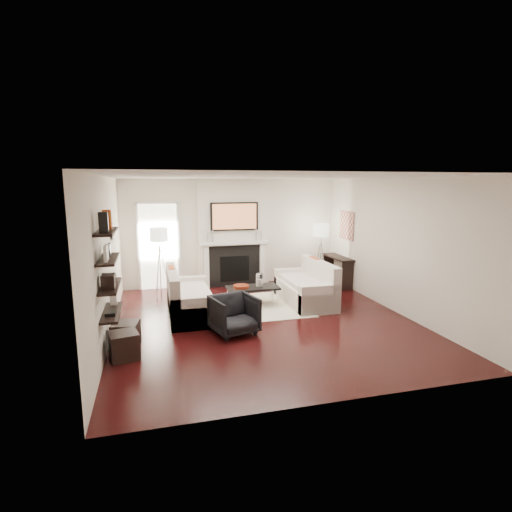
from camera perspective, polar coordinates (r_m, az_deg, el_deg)
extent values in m
plane|color=black|center=(7.71, 1.14, -9.21)|extent=(6.00, 6.00, 0.00)
plane|color=white|center=(7.27, 1.22, 11.28)|extent=(6.00, 6.00, 0.00)
plane|color=silver|center=(10.26, -3.40, 3.39)|extent=(5.50, 0.00, 5.50)
plane|color=silver|center=(4.63, 11.42, -5.20)|extent=(5.50, 0.00, 5.50)
plane|color=silver|center=(7.14, -20.57, -0.23)|extent=(0.00, 6.00, 6.00)
plane|color=silver|center=(8.54, 19.24, 1.46)|extent=(0.00, 6.00, 6.00)
cube|color=silver|center=(10.14, -3.26, 3.31)|extent=(1.80, 0.25, 2.70)
cube|color=black|center=(10.14, -3.07, -1.43)|extent=(1.30, 0.02, 1.04)
cube|color=black|center=(10.15, -3.06, -1.83)|extent=(0.75, 0.02, 0.65)
cube|color=white|center=(9.99, -7.08, -1.50)|extent=(0.12, 0.08, 1.10)
cube|color=white|center=(10.28, 0.90, -1.10)|extent=(0.12, 0.08, 1.10)
cube|color=white|center=(9.99, -3.04, 1.88)|extent=(1.70, 0.18, 0.07)
cube|color=black|center=(9.94, -3.11, 5.67)|extent=(1.20, 0.06, 0.70)
cube|color=#BF723F|center=(9.91, -3.07, 5.65)|extent=(1.10, 0.00, 0.62)
cylinder|color=silver|center=(9.88, -6.19, 2.83)|extent=(0.04, 0.04, 0.30)
cylinder|color=silver|center=(9.87, -6.93, 2.63)|extent=(0.04, 0.04, 0.24)
cylinder|color=silver|center=(10.10, 0.00, 3.05)|extent=(0.04, 0.04, 0.30)
cylinder|color=silver|center=(10.14, 0.71, 2.90)|extent=(0.04, 0.04, 0.24)
cube|color=white|center=(10.09, -13.72, 1.28)|extent=(0.90, 0.02, 2.10)
cube|color=white|center=(10.08, -16.45, 1.14)|extent=(0.06, 0.06, 2.16)
cube|color=white|center=(10.09, -10.99, 1.39)|extent=(0.06, 0.06, 2.16)
cube|color=white|center=(9.97, -13.98, 7.41)|extent=(1.02, 0.06, 0.06)
cube|color=beige|center=(8.50, -1.88, -7.31)|extent=(2.60, 2.00, 0.01)
cube|color=beige|center=(8.05, -9.31, -6.94)|extent=(0.85, 1.80, 0.42)
cube|color=beige|center=(7.94, -11.79, -4.88)|extent=(0.18, 1.80, 0.80)
cube|color=beige|center=(7.25, -8.71, -8.10)|extent=(0.85, 0.18, 0.60)
cube|color=beige|center=(8.80, -9.84, -4.86)|extent=(0.85, 0.18, 0.60)
cube|color=beige|center=(7.98, -9.01, -5.13)|extent=(0.63, 1.44, 0.10)
cube|color=#B24715|center=(8.18, -11.96, -2.97)|extent=(0.10, 0.42, 0.42)
cube|color=black|center=(7.60, -11.72, -4.05)|extent=(0.10, 0.40, 0.40)
cube|color=beige|center=(8.83, 6.96, -5.32)|extent=(0.85, 1.80, 0.42)
cube|color=beige|center=(8.88, 9.01, -3.18)|extent=(0.18, 1.80, 0.80)
cube|color=beige|center=(8.09, 9.09, -6.17)|extent=(0.85, 0.18, 0.60)
cube|color=beige|center=(9.54, 5.18, -3.56)|extent=(0.85, 0.18, 0.60)
cube|color=beige|center=(8.75, 6.69, -3.71)|extent=(0.63, 1.44, 0.10)
cube|color=#B24715|center=(9.11, 8.30, -1.52)|extent=(0.10, 0.42, 0.42)
cube|color=black|center=(8.57, 9.85, -2.37)|extent=(0.10, 0.40, 0.40)
cube|color=black|center=(8.50, -0.48, -4.55)|extent=(1.10, 0.55, 0.04)
cylinder|color=silver|center=(8.24, -3.49, -6.55)|extent=(0.02, 0.02, 0.38)
cylinder|color=silver|center=(8.48, 3.19, -6.06)|extent=(0.02, 0.02, 0.38)
cylinder|color=silver|center=(8.66, -4.06, -5.74)|extent=(0.02, 0.02, 0.38)
cylinder|color=silver|center=(8.89, 2.31, -5.30)|extent=(0.02, 0.02, 0.38)
cylinder|color=white|center=(8.49, 0.50, -3.44)|extent=(0.15, 0.15, 0.27)
cylinder|color=white|center=(8.51, 0.50, -3.86)|extent=(0.11, 0.11, 0.17)
cylinder|color=#B33C1D|center=(8.43, -2.13, -4.36)|extent=(0.33, 0.33, 0.06)
imported|color=black|center=(7.00, -3.14, -8.10)|extent=(0.86, 0.83, 0.73)
cylinder|color=silver|center=(9.39, -13.51, -2.15)|extent=(0.02, 0.02, 1.20)
cylinder|color=white|center=(9.25, -13.73, 3.00)|extent=(0.40, 0.40, 0.30)
cylinder|color=silver|center=(9.40, -12.84, -2.12)|extent=(0.25, 0.02, 1.23)
cylinder|color=silver|center=(9.49, -13.85, -2.04)|extent=(0.14, 0.22, 1.23)
cylinder|color=silver|center=(9.30, -13.83, -2.29)|extent=(0.14, 0.22, 1.23)
cylinder|color=silver|center=(10.12, 9.16, -1.12)|extent=(0.02, 0.02, 1.20)
cylinder|color=white|center=(9.99, 9.29, 3.67)|extent=(0.40, 0.40, 0.30)
cylinder|color=silver|center=(10.16, 9.72, -1.08)|extent=(0.25, 0.02, 1.23)
cylinder|color=silver|center=(10.18, 8.66, -1.03)|extent=(0.14, 0.22, 1.23)
cylinder|color=silver|center=(10.01, 9.09, -1.24)|extent=(0.14, 0.22, 1.23)
cube|color=black|center=(10.39, 11.62, -0.18)|extent=(0.35, 1.20, 0.04)
cube|color=black|center=(9.98, 12.93, -2.84)|extent=(0.30, 0.04, 0.71)
cube|color=black|center=(10.94, 10.28, -1.61)|extent=(0.30, 0.04, 0.71)
cube|color=#AA6A55|center=(10.25, 12.85, 4.28)|extent=(0.03, 0.70, 0.70)
cube|color=black|center=(6.31, -19.90, -7.60)|extent=(0.25, 1.00, 0.03)
cube|color=black|center=(6.20, -20.13, -4.07)|extent=(0.25, 1.00, 0.04)
cube|color=black|center=(6.12, -20.35, -0.44)|extent=(0.25, 1.00, 0.04)
cube|color=black|center=(6.06, -20.59, 3.28)|extent=(0.25, 1.00, 0.04)
cube|color=black|center=(5.77, -20.96, 4.51)|extent=(0.12, 0.10, 0.28)
cube|color=#B24715|center=(6.24, -20.50, 4.92)|extent=(0.12, 0.10, 0.28)
cube|color=white|center=(5.89, -20.63, 0.41)|extent=(0.04, 0.30, 0.22)
cube|color=black|center=(6.31, -20.24, 0.86)|extent=(0.04, 0.22, 0.18)
cube|color=black|center=(5.99, -20.36, -3.43)|extent=(0.18, 0.25, 0.20)
cube|color=black|center=(6.38, -20.00, -2.96)|extent=(0.15, 0.12, 0.12)
cube|color=black|center=(6.14, -20.06, -7.69)|extent=(0.14, 0.20, 0.05)
cube|color=white|center=(6.61, -19.70, -5.80)|extent=(0.10, 0.10, 0.18)
cylinder|color=black|center=(7.98, -19.95, 3.38)|extent=(0.04, 0.34, 0.34)
cylinder|color=white|center=(7.97, -19.77, 3.39)|extent=(0.01, 0.29, 0.29)
cube|color=black|center=(6.81, -18.09, -10.62)|extent=(0.46, 0.46, 0.40)
cube|color=black|center=(6.39, -18.32, -12.05)|extent=(0.48, 0.48, 0.40)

